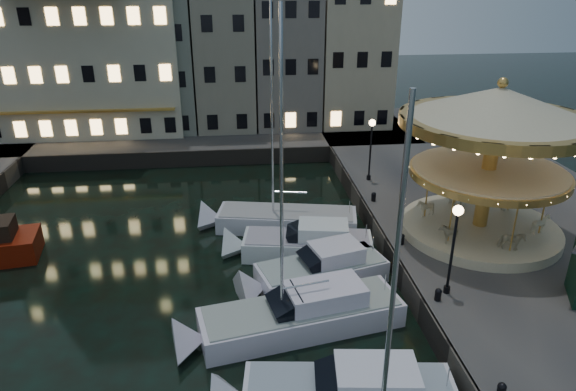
{
  "coord_description": "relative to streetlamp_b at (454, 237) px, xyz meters",
  "views": [
    {
      "loc": [
        -1.74,
        -17.02,
        14.07
      ],
      "look_at": [
        1.0,
        8.0,
        3.2
      ],
      "focal_mm": 32.0,
      "sensor_mm": 36.0,
      "label": 1
    }
  ],
  "objects": [
    {
      "name": "ground",
      "position": [
        -7.2,
        -1.0,
        -4.02
      ],
      "size": [
        160.0,
        160.0,
        0.0
      ],
      "primitive_type": "plane",
      "color": "black",
      "rests_on": "ground"
    },
    {
      "name": "quay_east",
      "position": [
        6.8,
        5.0,
        -3.37
      ],
      "size": [
        16.0,
        56.0,
        1.3
      ],
      "primitive_type": "cube",
      "color": "#474442",
      "rests_on": "ground"
    },
    {
      "name": "quay_north",
      "position": [
        -15.2,
        27.0,
        -3.37
      ],
      "size": [
        44.0,
        12.0,
        1.3
      ],
      "primitive_type": "cube",
      "color": "#474442",
      "rests_on": "ground"
    },
    {
      "name": "quaywall_e",
      "position": [
        -1.2,
        5.0,
        -3.37
      ],
      "size": [
        0.15,
        44.0,
        1.3
      ],
      "primitive_type": "cube",
      "color": "#47423A",
      "rests_on": "ground"
    },
    {
      "name": "quaywall_n",
      "position": [
        -13.2,
        21.0,
        -3.37
      ],
      "size": [
        48.0,
        0.15,
        1.3
      ],
      "primitive_type": "cube",
      "color": "#47423A",
      "rests_on": "ground"
    },
    {
      "name": "streetlamp_b",
      "position": [
        0.0,
        0.0,
        0.0
      ],
      "size": [
        0.44,
        0.44,
        4.17
      ],
      "color": "black",
      "rests_on": "quay_east"
    },
    {
      "name": "streetlamp_c",
      "position": [
        0.0,
        13.5,
        0.0
      ],
      "size": [
        0.44,
        0.44,
        4.17
      ],
      "color": "black",
      "rests_on": "quay_east"
    },
    {
      "name": "bollard_a",
      "position": [
        -0.6,
        -6.0,
        -2.41
      ],
      "size": [
        0.3,
        0.3,
        0.57
      ],
      "color": "black",
      "rests_on": "quay_east"
    },
    {
      "name": "bollard_b",
      "position": [
        -0.6,
        -0.5,
        -2.41
      ],
      "size": [
        0.3,
        0.3,
        0.57
      ],
      "color": "black",
      "rests_on": "quay_east"
    },
    {
      "name": "bollard_c",
      "position": [
        -0.6,
        4.5,
        -2.41
      ],
      "size": [
        0.3,
        0.3,
        0.57
      ],
      "color": "black",
      "rests_on": "quay_east"
    },
    {
      "name": "bollard_d",
      "position": [
        -0.6,
        10.0,
        -2.41
      ],
      "size": [
        0.3,
        0.3,
        0.57
      ],
      "color": "black",
      "rests_on": "quay_east"
    },
    {
      "name": "townhouse_na",
      "position": [
        -26.7,
        29.0,
        3.76
      ],
      "size": [
        5.5,
        8.0,
        12.8
      ],
      "color": "tan",
      "rests_on": "quay_north"
    },
    {
      "name": "townhouse_nb",
      "position": [
        -21.25,
        29.0,
        4.26
      ],
      "size": [
        6.16,
        8.0,
        13.8
      ],
      "color": "#7D685F",
      "rests_on": "quay_north"
    },
    {
      "name": "townhouse_nc",
      "position": [
        -15.2,
        29.0,
        4.76
      ],
      "size": [
        6.82,
        8.0,
        14.8
      ],
      "color": "slate",
      "rests_on": "quay_north"
    },
    {
      "name": "townhouse_nd",
      "position": [
        -9.45,
        29.0,
        5.26
      ],
      "size": [
        5.5,
        8.0,
        15.8
      ],
      "color": "gray",
      "rests_on": "quay_north"
    },
    {
      "name": "townhouse_ne",
      "position": [
        -4.0,
        29.0,
        3.76
      ],
      "size": [
        6.16,
        8.0,
        12.8
      ],
      "color": "slate",
      "rests_on": "quay_north"
    },
    {
      "name": "townhouse_nf",
      "position": [
        2.05,
        29.0,
        4.26
      ],
      "size": [
        6.82,
        8.0,
        13.8
      ],
      "color": "tan",
      "rests_on": "quay_north"
    },
    {
      "name": "hotel_corner",
      "position": [
        -21.2,
        29.0,
        5.76
      ],
      "size": [
        17.6,
        9.0,
        16.8
      ],
      "color": "beige",
      "rests_on": "quay_north"
    },
    {
      "name": "motorboat_c",
      "position": [
        -6.77,
        -0.16,
        -3.34
      ],
      "size": [
        9.79,
        4.28,
        12.97
      ],
      "color": "silver",
      "rests_on": "ground"
    },
    {
      "name": "motorboat_d",
      "position": [
        -5.34,
        3.26,
        -3.38
      ],
      "size": [
        7.42,
        4.16,
        2.15
      ],
      "color": "silver",
      "rests_on": "ground"
    },
    {
      "name": "motorboat_e",
      "position": [
        -5.65,
        6.14,
        -3.38
      ],
      "size": [
        8.03,
        3.48,
        2.15
      ],
      "color": "silver",
      "rests_on": "ground"
    },
    {
      "name": "motorboat_f",
      "position": [
        -6.58,
        9.51,
        -3.49
      ],
      "size": [
        9.32,
        4.05,
        12.34
      ],
      "color": "silver",
      "rests_on": "ground"
    },
    {
      "name": "carousel",
      "position": [
        3.92,
        5.24,
        2.74
      ],
      "size": [
        9.48,
        9.48,
        8.29
      ],
      "color": "#C1B38E",
      "rests_on": "quay_east"
    }
  ]
}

